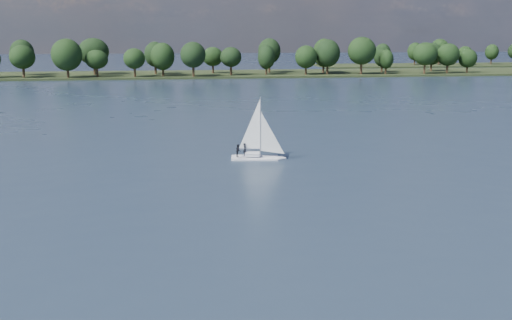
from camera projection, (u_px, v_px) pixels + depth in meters
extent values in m
plane|color=#233342|center=(271.00, 112.00, 127.51)|extent=(700.00, 700.00, 0.00)
cube|color=black|center=(229.00, 75.00, 235.80)|extent=(660.00, 40.00, 1.50)
cube|color=white|center=(256.00, 160.00, 80.27)|extent=(7.21, 2.89, 0.83)
cube|color=white|center=(256.00, 154.00, 80.08)|extent=(2.21, 1.50, 0.52)
cylinder|color=#AFAEB5|center=(256.00, 127.00, 79.23)|extent=(0.12, 0.12, 8.25)
imported|color=black|center=(245.00, 149.00, 80.09)|extent=(0.46, 0.67, 1.78)
imported|color=black|center=(238.00, 151.00, 79.31)|extent=(0.83, 0.98, 1.78)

